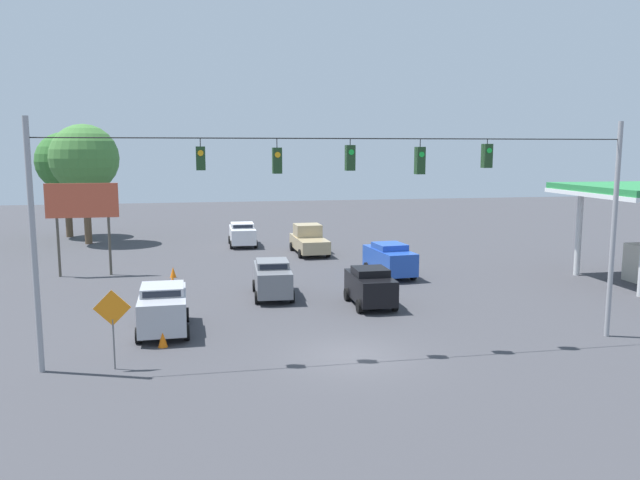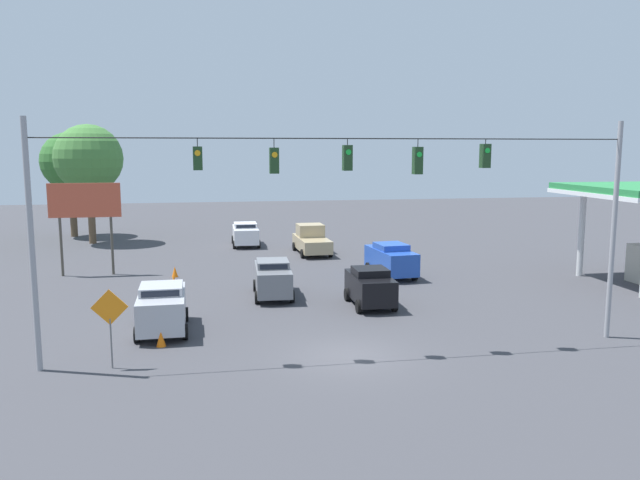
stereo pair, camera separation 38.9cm
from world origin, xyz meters
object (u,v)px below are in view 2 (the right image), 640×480
pickup_truck_tan_oncoming_deep (311,240)px  traffic_cone_second (162,321)px  tree_horizon_right (89,159)px  sedan_grey_withflow_mid (273,278)px  sedan_white_withflow_deep (245,234)px  traffic_cone_fifth (174,281)px  roadside_billboard (85,207)px  traffic_cone_third (165,304)px  sedan_blue_oncoming_far (391,259)px  traffic_cone_farthest (175,272)px  traffic_cone_nearest (161,338)px  overhead_signal_span (349,203)px  tree_horizon_left (70,162)px  sedan_silver_parked_shoulder (162,307)px  work_zone_sign (110,313)px  sedan_black_crossing_near (370,286)px  traffic_cone_fourth (170,292)px

pickup_truck_tan_oncoming_deep → traffic_cone_second: (9.51, 18.03, -0.66)m
tree_horizon_right → sedan_grey_withflow_mid: bearing=120.7°
pickup_truck_tan_oncoming_deep → sedan_white_withflow_deep: size_ratio=1.22×
sedan_white_withflow_deep → tree_horizon_right: (12.24, -3.47, 5.91)m
traffic_cone_fifth → roadside_billboard: size_ratio=0.11×
tree_horizon_right → traffic_cone_third: bearing=107.3°
sedan_blue_oncoming_far → traffic_cone_farthest: sedan_blue_oncoming_far is taller
pickup_truck_tan_oncoming_deep → traffic_cone_second: size_ratio=8.29×
sedan_blue_oncoming_far → traffic_cone_third: size_ratio=7.19×
sedan_grey_withflow_mid → traffic_cone_nearest: sedan_grey_withflow_mid is taller
traffic_cone_second → traffic_cone_fifth: same height
sedan_white_withflow_deep → tree_horizon_right: bearing=-15.8°
sedan_white_withflow_deep → traffic_cone_third: (5.01, 19.71, -0.64)m
traffic_cone_third → traffic_cone_farthest: bearing=-90.4°
traffic_cone_nearest → tree_horizon_right: (7.43, -28.71, 6.55)m
overhead_signal_span → tree_horizon_right: (14.46, -30.70, 1.17)m
sedan_grey_withflow_mid → roadside_billboard: 13.39m
traffic_cone_second → traffic_cone_farthest: 11.00m
traffic_cone_third → tree_horizon_left: bearing=-71.0°
pickup_truck_tan_oncoming_deep → tree_horizon_right: 19.57m
sedan_silver_parked_shoulder → traffic_cone_third: bearing=-88.0°
traffic_cone_farthest → work_zone_sign: (1.38, 15.81, 1.67)m
work_zone_sign → tree_horizon_right: (5.91, -30.92, 4.89)m
tree_horizon_right → overhead_signal_span: bearing=115.2°
sedan_black_crossing_near → sedan_grey_withflow_mid: bearing=-31.7°
sedan_blue_oncoming_far → sedan_silver_parked_shoulder: (12.83, 9.40, 0.00)m
tree_horizon_left → traffic_cone_third: bearing=109.0°
sedan_silver_parked_shoulder → sedan_grey_withflow_mid: size_ratio=0.98×
sedan_blue_oncoming_far → sedan_silver_parked_shoulder: 15.90m
sedan_grey_withflow_mid → traffic_cone_fourth: bearing=-6.9°
traffic_cone_farthest → tree_horizon_right: size_ratio=0.07×
sedan_silver_parked_shoulder → sedan_blue_oncoming_far: bearing=-143.8°
pickup_truck_tan_oncoming_deep → traffic_cone_fourth: (9.48, 12.47, -0.66)m
sedan_silver_parked_shoulder → traffic_cone_nearest: (-0.08, 2.10, -0.73)m
sedan_black_crossing_near → sedan_blue_oncoming_far: bearing=-114.5°
tree_horizon_left → traffic_cone_second: bearing=107.4°
sedan_white_withflow_deep → traffic_cone_farthest: (4.95, 11.64, -0.64)m
sedan_silver_parked_shoulder → sedan_white_withflow_deep: bearing=-101.9°
traffic_cone_fourth → sedan_black_crossing_near: bearing=160.7°
tree_horizon_left → sedan_grey_withflow_mid: bearing=120.1°
pickup_truck_tan_oncoming_deep → tree_horizon_right: bearing=-25.7°
traffic_cone_nearest → traffic_cone_fourth: size_ratio=1.00×
traffic_cone_nearest → traffic_cone_fifth: same height
traffic_cone_second → traffic_cone_farthest: same height
traffic_cone_fourth → sedan_grey_withflow_mid: bearing=173.1°
pickup_truck_tan_oncoming_deep → traffic_cone_fourth: 15.68m
sedan_black_crossing_near → sedan_silver_parked_shoulder: bearing=15.1°
traffic_cone_nearest → traffic_cone_second: bearing=-87.1°
pickup_truck_tan_oncoming_deep → work_zone_sign: bearing=64.5°
overhead_signal_span → traffic_cone_nearest: overhead_signal_span is taller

